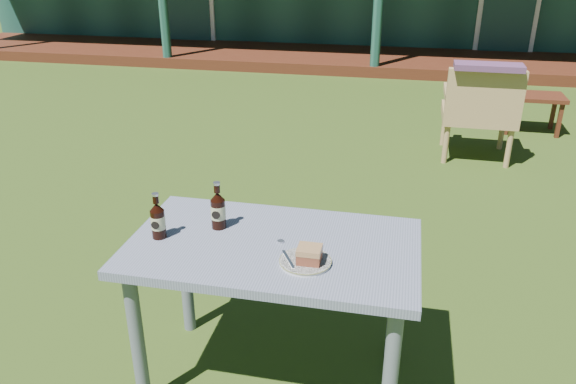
% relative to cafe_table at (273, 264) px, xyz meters
% --- Properties ---
extents(ground, '(80.00, 80.00, 0.00)m').
position_rel_cafe_table_xyz_m(ground, '(0.00, 1.60, -0.62)').
color(ground, '#334916').
extents(cafe_table, '(1.20, 0.70, 0.72)m').
position_rel_cafe_table_xyz_m(cafe_table, '(0.00, 0.00, 0.00)').
color(cafe_table, slate).
rests_on(cafe_table, ground).
extents(plate, '(0.20, 0.20, 0.01)m').
position_rel_cafe_table_xyz_m(plate, '(0.16, -0.13, 0.11)').
color(plate, silver).
rests_on(plate, cafe_table).
extents(cake_slice, '(0.09, 0.09, 0.06)m').
position_rel_cafe_table_xyz_m(cake_slice, '(0.18, -0.13, 0.15)').
color(cake_slice, brown).
rests_on(cake_slice, plate).
extents(fork, '(0.08, 0.13, 0.00)m').
position_rel_cafe_table_xyz_m(fork, '(0.09, -0.14, 0.12)').
color(fork, silver).
rests_on(fork, plate).
extents(cola_bottle_near, '(0.06, 0.07, 0.21)m').
position_rel_cafe_table_xyz_m(cola_bottle_near, '(-0.26, 0.09, 0.19)').
color(cola_bottle_near, black).
rests_on(cola_bottle_near, cafe_table).
extents(cola_bottle_far, '(0.06, 0.06, 0.20)m').
position_rel_cafe_table_xyz_m(cola_bottle_far, '(-0.48, -0.05, 0.18)').
color(cola_bottle_far, black).
rests_on(cola_bottle_far, cafe_table).
extents(bottle_cap, '(0.03, 0.03, 0.01)m').
position_rel_cafe_table_xyz_m(bottle_cap, '(0.03, 0.01, 0.11)').
color(bottle_cap, silver).
rests_on(bottle_cap, cafe_table).
extents(armchair_left, '(0.65, 0.61, 0.86)m').
position_rel_cafe_table_xyz_m(armchair_left, '(1.15, 3.17, -0.13)').
color(armchair_left, '#A78553').
rests_on(armchair_left, ground).
extents(floral_throw, '(0.57, 0.23, 0.05)m').
position_rel_cafe_table_xyz_m(floral_throw, '(1.15, 3.00, 0.27)').
color(floral_throw, '#593457').
rests_on(floral_throw, armchair_left).
extents(side_table, '(0.60, 0.40, 0.40)m').
position_rel_cafe_table_xyz_m(side_table, '(1.79, 4.13, -0.28)').
color(side_table, '#481F11').
rests_on(side_table, ground).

